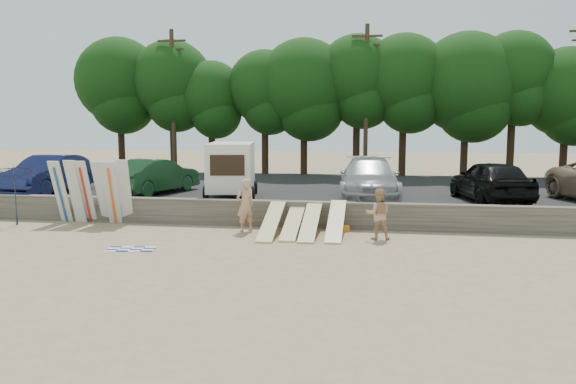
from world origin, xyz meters
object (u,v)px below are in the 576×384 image
Objects in this scene: car_0 at (49,174)px; beachgoer_b at (378,214)px; cooler at (302,228)px; box_trailer at (231,167)px; beach_umbrella at (13,195)px; car_1 at (155,176)px; car_3 at (490,181)px; car_2 at (369,179)px; beachgoer_a at (245,205)px.

beachgoer_b is (15.11, -4.67, -0.71)m from car_0.
box_trailer is at bearing 115.61° from cooler.
car_0 is 2.02× the size of beach_umbrella.
car_3 reaches higher than car_1.
beachgoer_b is at bearing -46.68° from box_trailer.
cooler is at bearing 1.49° from beach_umbrella.
car_0 reaches higher than car_1.
beach_umbrella is at bearing -7.40° from beachgoer_b.
car_3 is 8.58m from cooler.
car_0 is at bearing 178.58° from car_2.
car_0 is 15.83m from beachgoer_b.
beachgoer_b is (4.79, -0.61, -0.11)m from beachgoer_a.
box_trailer is 3.93m from car_1.
beach_umbrella is at bearing -39.62° from beachgoer_a.
car_2 reaches higher than beach_umbrella.
car_2 is 2.29× the size of beach_umbrella.
car_2 is at bearing -166.04° from car_1.
car_2 is 3.47× the size of beachgoer_b.
car_0 is (-8.69, -0.13, -0.46)m from box_trailer.
car_3 reaches higher than beachgoer_a.
box_trailer reaches higher than beach_umbrella.
cooler is (-2.71, 0.72, -0.71)m from beachgoer_b.
car_0 is at bearing 170.98° from box_trailer.
cooler is at bearing 19.05° from car_3.
beachgoer_b is at bearing -1.75° from beach_umbrella.
box_trailer is at bearing 30.11° from beach_umbrella.
box_trailer is at bearing -109.48° from beachgoer_a.
car_1 is 9.00m from cooler.
car_3 reaches higher than beach_umbrella.
car_1 is (-3.84, 0.62, -0.53)m from box_trailer.
box_trailer is 2.30× the size of beachgoer_b.
car_1 is 2.50× the size of beachgoer_a.
car_1 is 9.86m from car_2.
beachgoer_a reaches higher than beachgoer_b.
beachgoer_b is at bearing 132.00° from beachgoer_a.
car_2 is at bearing -175.59° from beachgoer_a.
cooler is 11.31m from beach_umbrella.
box_trailer is 6.04m from car_2.
box_trailer is 0.78× the size of car_3.
car_3 is at bearing -138.00° from beachgoer_b.
car_0 is 4.91m from car_1.
car_0 is at bearing -10.48° from car_3.
cooler is at bearing -120.96° from car_2.
beach_umbrella is (-13.56, -4.59, -0.39)m from car_2.
car_2 is at bearing 3.57° from car_0.
car_3 is at bearing 13.91° from beach_umbrella.
beachgoer_b is (10.26, -5.42, -0.63)m from car_1.
beach_umbrella is (-7.55, -4.38, -0.85)m from box_trailer.
car_2 reaches higher than beachgoer_b.
car_1 is at bearing -13.05° from car_3.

